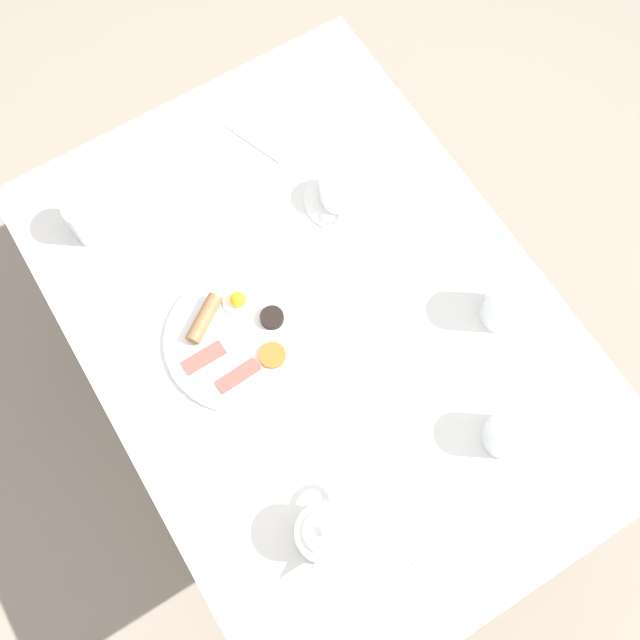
% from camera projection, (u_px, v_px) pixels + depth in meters
% --- Properties ---
extents(ground_plane, '(8.00, 8.00, 0.00)m').
position_uv_depth(ground_plane, '(320.00, 407.00, 2.14)').
color(ground_plane, gray).
extents(table, '(0.87, 1.23, 0.72)m').
position_uv_depth(table, '(320.00, 334.00, 1.53)').
color(table, silver).
rests_on(table, ground_plane).
extents(breakfast_plate, '(0.29, 0.29, 0.04)m').
position_uv_depth(breakfast_plate, '(238.00, 337.00, 1.45)').
color(breakfast_plate, white).
rests_on(breakfast_plate, table).
extents(teapot_near, '(0.14, 0.13, 0.11)m').
position_uv_depth(teapot_near, '(324.00, 533.00, 1.29)').
color(teapot_near, white).
rests_on(teapot_near, table).
extents(teacup_with_saucer_left, '(0.15, 0.15, 0.06)m').
position_uv_depth(teacup_with_saucer_left, '(340.00, 193.00, 1.53)').
color(teacup_with_saucer_left, white).
rests_on(teacup_with_saucer_left, table).
extents(water_glass_tall, '(0.08, 0.08, 0.11)m').
position_uv_depth(water_glass_tall, '(506.00, 304.00, 1.42)').
color(water_glass_tall, white).
rests_on(water_glass_tall, table).
extents(water_glass_short, '(0.08, 0.08, 0.09)m').
position_uv_depth(water_glass_short, '(509.00, 432.00, 1.34)').
color(water_glass_short, white).
rests_on(water_glass_short, table).
extents(wine_glass_spare, '(0.08, 0.08, 0.10)m').
position_uv_depth(wine_glass_spare, '(89.00, 217.00, 1.49)').
color(wine_glass_spare, white).
rests_on(wine_glass_spare, table).
extents(fork_by_plate, '(0.17, 0.10, 0.00)m').
position_uv_depth(fork_by_plate, '(204.00, 219.00, 1.54)').
color(fork_by_plate, silver).
rests_on(fork_by_plate, table).
extents(knife_by_plate, '(0.20, 0.05, 0.00)m').
position_uv_depth(knife_by_plate, '(461.00, 541.00, 1.32)').
color(knife_by_plate, silver).
rests_on(knife_by_plate, table).
extents(spoon_for_tea, '(0.07, 0.15, 0.00)m').
position_uv_depth(spoon_for_tea, '(255.00, 143.00, 1.60)').
color(spoon_for_tea, silver).
rests_on(spoon_for_tea, table).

